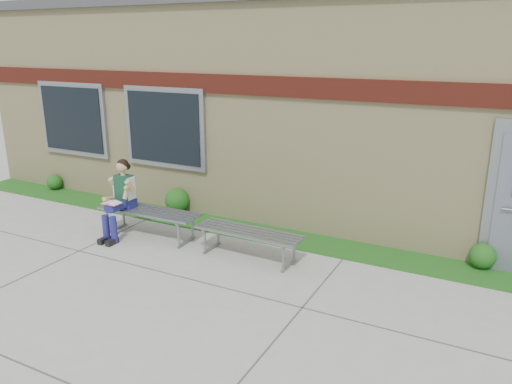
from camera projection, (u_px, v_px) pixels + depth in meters
The scene contains 9 objects.
ground at pixel (217, 307), 6.54m from camera, with size 80.00×80.00×0.00m, color #9E9E99.
grass_strip at pixel (295, 240), 8.74m from camera, with size 16.00×0.80×0.02m, color #1D5115.
school_building at pixel (358, 100), 11.01m from camera, with size 16.20×6.22×4.20m.
bench_left at pixel (149, 216), 8.81m from camera, with size 1.92×0.59×0.49m.
bench_right at pixel (249, 237), 7.93m from camera, with size 1.79×0.54×0.46m.
girl at pixel (120, 197), 8.73m from camera, with size 0.48×0.80×1.38m.
shrub_west at pixel (55, 182), 11.64m from camera, with size 0.35×0.35×0.35m, color #1D5115.
shrub_mid at pixel (177, 200), 10.07m from camera, with size 0.49×0.49×0.49m, color #1D5115.
shrub_east at pixel (483, 256), 7.58m from camera, with size 0.39×0.39×0.39m, color #1D5115.
Camera 1 is at (3.14, -4.93, 3.34)m, focal length 35.00 mm.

